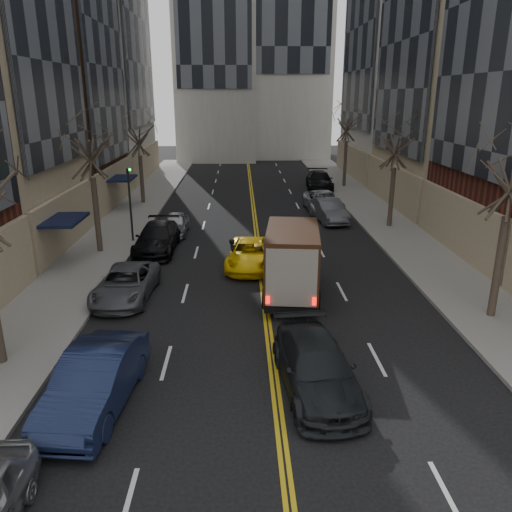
{
  "coord_description": "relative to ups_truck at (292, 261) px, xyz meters",
  "views": [
    {
      "loc": [
        -0.99,
        -6.62,
        8.43
      ],
      "look_at": [
        -0.39,
        12.49,
        2.2
      ],
      "focal_mm": 35.0,
      "sensor_mm": 36.0,
      "label": 1
    }
  ],
  "objects": [
    {
      "name": "sidewalk_left",
      "position": [
        -10.2,
        13.33,
        -1.5
      ],
      "size": [
        4.0,
        66.0,
        0.15
      ],
      "primitive_type": "cube",
      "color": "slate",
      "rests_on": "ground"
    },
    {
      "name": "parked_lf_c",
      "position": [
        -7.16,
        -0.15,
        -0.9
      ],
      "size": [
        2.45,
        4.91,
        1.34
      ],
      "primitive_type": "imported",
      "rotation": [
        0.0,
        0.0,
        -0.05
      ],
      "color": "#515359",
      "rests_on": "ground"
    },
    {
      "name": "parked_lf_b",
      "position": [
        -6.3,
        -8.05,
        -0.75
      ],
      "size": [
        2.23,
        5.14,
        1.64
      ],
      "primitive_type": "imported",
      "rotation": [
        0.0,
        0.0,
        -0.1
      ],
      "color": "#101835",
      "rests_on": "ground"
    },
    {
      "name": "observer_sedan",
      "position": [
        -0.0,
        -7.37,
        -0.83
      ],
      "size": [
        2.56,
        5.27,
        1.48
      ],
      "rotation": [
        0.0,
        0.0,
        0.1
      ],
      "color": "black",
      "rests_on": "ground"
    },
    {
      "name": "parked_rt_b",
      "position": [
        3.98,
        16.17,
        -0.82
      ],
      "size": [
        2.64,
        5.48,
        1.5
      ],
      "primitive_type": "imported",
      "rotation": [
        0.0,
        0.0,
        0.03
      ],
      "color": "#B1B4B9",
      "rests_on": "ground"
    },
    {
      "name": "ups_truck",
      "position": [
        0.0,
        0.0,
        0.0
      ],
      "size": [
        2.81,
        5.89,
        3.12
      ],
      "rotation": [
        0.0,
        0.0,
        -0.11
      ],
      "color": "black",
      "rests_on": "ground"
    },
    {
      "name": "traffic_signal",
      "position": [
        -8.6,
        8.33,
        1.25
      ],
      "size": [
        0.29,
        0.26,
        4.7
      ],
      "color": "black",
      "rests_on": "sidewalk_left"
    },
    {
      "name": "taxi",
      "position": [
        -1.74,
        3.83,
        -0.89
      ],
      "size": [
        2.69,
        5.06,
        1.35
      ],
      "primitive_type": "imported",
      "rotation": [
        0.0,
        0.0,
        -0.09
      ],
      "color": "yellow",
      "rests_on": "ground"
    },
    {
      "name": "tree_rt_mid",
      "position": [
        7.6,
        11.33,
        4.6
      ],
      "size": [
        3.2,
        3.2,
        8.32
      ],
      "color": "#382D23",
      "rests_on": "sidewalk_right"
    },
    {
      "name": "tree_rt_far",
      "position": [
        7.6,
        26.33,
        5.17
      ],
      "size": [
        3.2,
        3.2,
        9.11
      ],
      "color": "#382D23",
      "rests_on": "sidewalk_right"
    },
    {
      "name": "sidewalk_right",
      "position": [
        7.8,
        13.33,
        -1.5
      ],
      "size": [
        4.0,
        66.0,
        0.15
      ],
      "primitive_type": "cube",
      "color": "slate",
      "rests_on": "ground"
    },
    {
      "name": "parked_rt_c",
      "position": [
        5.1,
        25.38,
        -0.75
      ],
      "size": [
        2.69,
        5.8,
        1.64
      ],
      "primitive_type": "imported",
      "rotation": [
        0.0,
        0.0,
        -0.07
      ],
      "color": "black",
      "rests_on": "ground"
    },
    {
      "name": "tree_lf_mid",
      "position": [
        -10.0,
        6.33,
        5.03
      ],
      "size": [
        3.2,
        3.2,
        8.91
      ],
      "color": "#382D23",
      "rests_on": "sidewalk_left"
    },
    {
      "name": "parked_lf_e",
      "position": [
        -6.3,
        10.28,
        -0.92
      ],
      "size": [
        1.57,
        3.83,
        1.3
      ],
      "primitive_type": "imported",
      "rotation": [
        0.0,
        0.0,
        -0.01
      ],
      "color": "#929599",
      "rests_on": "ground"
    },
    {
      "name": "tree_lf_far",
      "position": [
        -10.0,
        19.33,
        4.45
      ],
      "size": [
        3.2,
        3.2,
        8.12
      ],
      "color": "#382D23",
      "rests_on": "sidewalk_left"
    },
    {
      "name": "parked_rt_a",
      "position": [
        3.9,
        13.22,
        -0.81
      ],
      "size": [
        2.2,
        4.82,
        1.53
      ],
      "primitive_type": "imported",
      "rotation": [
        0.0,
        0.0,
        0.13
      ],
      "color": "#47484E",
      "rests_on": "ground"
    },
    {
      "name": "pedestrian",
      "position": [
        -2.61,
        3.63,
        -0.81
      ],
      "size": [
        0.45,
        0.61,
        1.53
      ],
      "primitive_type": "imported",
      "rotation": [
        0.0,
        0.0,
        1.42
      ],
      "color": "black",
      "rests_on": "ground"
    },
    {
      "name": "parked_lf_d",
      "position": [
        -6.87,
        6.62,
        -0.81
      ],
      "size": [
        2.23,
        5.31,
        1.53
      ],
      "primitive_type": "imported",
      "rotation": [
        0.0,
        0.0,
        -0.02
      ],
      "color": "black",
      "rests_on": "ground"
    }
  ]
}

